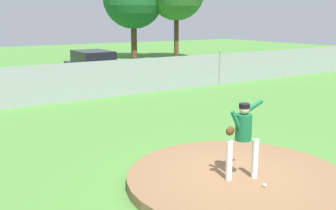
% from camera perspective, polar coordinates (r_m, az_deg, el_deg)
% --- Properties ---
extents(ground_plane, '(80.00, 80.00, 0.00)m').
position_cam_1_polar(ground_plane, '(13.26, -8.00, -2.46)').
color(ground_plane, '#4C8438').
extents(asphalt_strip, '(44.00, 7.00, 0.01)m').
position_cam_1_polar(asphalt_strip, '(21.12, -17.89, 2.59)').
color(asphalt_strip, '#2B2B2D').
rests_on(asphalt_strip, ground_plane).
extents(pitchers_mound, '(4.56, 4.56, 0.22)m').
position_cam_1_polar(pitchers_mound, '(8.45, 9.92, -10.47)').
color(pitchers_mound, brown).
rests_on(pitchers_mound, ground_plane).
extents(pitcher_youth, '(0.82, 0.33, 1.61)m').
position_cam_1_polar(pitcher_youth, '(7.88, 10.72, -3.96)').
color(pitcher_youth, silver).
rests_on(pitcher_youth, pitchers_mound).
extents(baseball, '(0.07, 0.07, 0.07)m').
position_cam_1_polar(baseball, '(7.91, 13.74, -11.13)').
color(baseball, white).
rests_on(baseball, pitchers_mound).
extents(chainlink_fence, '(39.91, 0.07, 1.70)m').
position_cam_1_polar(chainlink_fence, '(16.74, -13.94, 3.19)').
color(chainlink_fence, gray).
rests_on(chainlink_fence, ground_plane).
extents(parked_car_charcoal, '(1.98, 4.58, 1.69)m').
position_cam_1_polar(parked_car_charcoal, '(21.70, -10.72, 5.36)').
color(parked_car_charcoal, '#232328').
rests_on(parked_car_charcoal, ground_plane).
extents(traffic_cone_orange, '(0.40, 0.40, 0.55)m').
position_cam_1_polar(traffic_cone_orange, '(24.99, -6.60, 5.13)').
color(traffic_cone_orange, orange).
rests_on(traffic_cone_orange, asphalt_strip).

